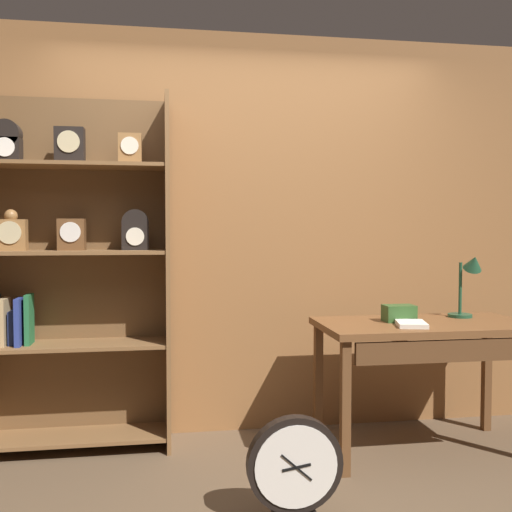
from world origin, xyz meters
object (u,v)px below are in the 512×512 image
round_clock_large (295,468)px  bookshelf (68,269)px  workbench (426,339)px  toolbox_small (399,313)px  desk_lamp (469,278)px  open_repair_manual (411,324)px

round_clock_large → bookshelf: bearing=136.8°
workbench → toolbox_small: 0.21m
toolbox_small → round_clock_large: (-0.81, -0.76, -0.58)m
bookshelf → toolbox_small: bearing=-9.2°
bookshelf → workbench: 2.17m
desk_lamp → toolbox_small: (-0.49, -0.08, -0.20)m
workbench → open_repair_manual: bearing=-146.0°
workbench → desk_lamp: size_ratio=3.01×
open_repair_manual → round_clock_large: open_repair_manual is taller
bookshelf → open_repair_manual: 2.04m
workbench → open_repair_manual: open_repair_manual is taller
desk_lamp → toolbox_small: size_ratio=2.26×
toolbox_small → workbench: bearing=-30.0°
toolbox_small → round_clock_large: size_ratio=0.38×
desk_lamp → round_clock_large: (-1.31, -0.83, -0.78)m
desk_lamp → round_clock_large: 1.73m
bookshelf → desk_lamp: bookshelf is taller
bookshelf → round_clock_large: bearing=-43.2°
bookshelf → desk_lamp: (2.45, -0.24, -0.07)m
workbench → open_repair_manual: (-0.13, -0.09, 0.11)m
open_repair_manual → round_clock_large: size_ratio=0.46×
desk_lamp → round_clock_large: size_ratio=0.86×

